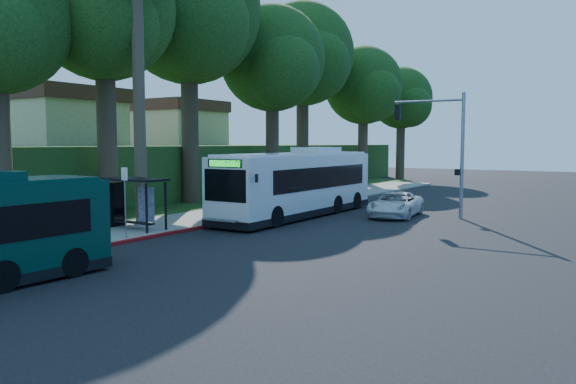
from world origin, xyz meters
The scene contains 16 objects.
ground centered at (0.00, 0.00, 0.00)m, with size 140.00×140.00×0.00m, color black.
sidewalk centered at (-7.30, 0.00, 0.06)m, with size 4.50×70.00×0.12m, color gray.
red_curb centered at (-5.00, -4.00, 0.07)m, with size 0.25×30.00×0.13m, color maroon.
grass_verge centered at (-13.00, 5.00, 0.03)m, with size 8.00×70.00×0.06m, color #234719.
bus_shelter centered at (-7.26, -2.86, 1.81)m, with size 3.20×1.51×2.55m.
stop_sign_pole centered at (-5.40, -5.00, 2.08)m, with size 0.35×0.06×3.17m.
traffic_signal_pole centered at (3.78, 10.00, 4.42)m, with size 4.10×0.30×7.00m.
hillside_backdrop centered at (-26.30, 15.10, 2.44)m, with size 24.00×60.00×8.80m.
tree_0 centered at (-12.40, -0.02, 11.20)m, with size 8.40×8.00×15.70m.
tree_1 centered at (-13.37, 7.98, 12.73)m, with size 10.50×10.00×18.26m.
tree_2 centered at (-11.89, 15.98, 10.48)m, with size 8.82×8.40×15.12m.
tree_3 centered at (-13.88, 23.98, 11.98)m, with size 10.08×9.60×17.28m.
tree_4 centered at (-11.40, 31.98, 9.73)m, with size 8.40×8.00×14.14m.
tree_5 centered at (-10.41, 39.99, 8.96)m, with size 7.35×7.00×12.86m.
white_bus centered at (-3.39, 6.01, 1.94)m, with size 2.95×13.34×3.97m.
pickup centered at (1.39, 8.90, 0.70)m, with size 2.33×5.05×1.40m, color silver.
Camera 1 is at (13.41, -21.42, 4.22)m, focal length 35.00 mm.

